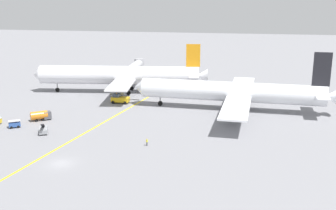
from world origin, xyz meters
name	(u,v)px	position (x,y,z in m)	size (l,w,h in m)	color
ground_plane	(61,163)	(0.00, 0.00, 0.00)	(600.00, 600.00, 0.00)	gray
taxiway_stripe	(66,144)	(-3.74, 10.00, 0.00)	(0.50, 120.00, 0.01)	yellow
airliner_at_gate_left	(120,75)	(-7.65, 58.14, 5.60)	(56.41, 39.39, 15.73)	silver
airliner_being_pushed	(232,92)	(28.70, 44.05, 4.98)	(54.56, 49.41, 16.36)	white
pushback_tug	(120,99)	(-3.49, 44.97, 1.27)	(8.31, 2.88, 3.01)	gold
gse_belt_loader_portside	(43,130)	(-11.74, 15.35, 0.83)	(3.43, 4.94, 3.02)	gray
gse_fuel_bowser_stubby	(41,115)	(-17.17, 24.41, 1.33)	(4.99, 4.54, 2.40)	orange
gse_baggage_cart_near_cluster	(15,124)	(-20.39, 17.76, 0.86)	(3.14, 2.86, 1.71)	#2D5199
ground_crew_ramp_agent_by_cones	(147,142)	(13.11, 12.30, 0.80)	(0.36, 0.50, 1.54)	#4C4C51
jet_bridge	(135,66)	(-10.43, 85.02, 4.27)	(5.02, 21.42, 6.05)	#B7B7BC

